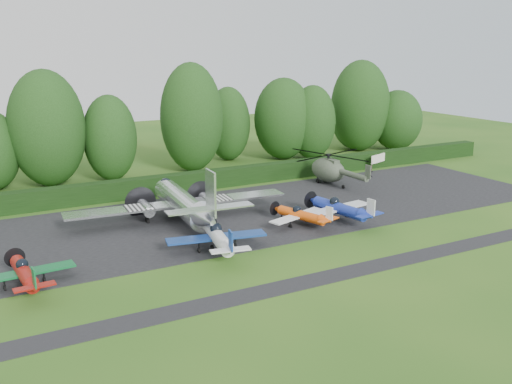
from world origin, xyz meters
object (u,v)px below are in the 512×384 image
light_plane_blue (339,208)px  helicopter (328,168)px  light_plane_orange (301,215)px  sign_board (378,159)px  transport_plane (183,203)px  light_plane_white (218,237)px  light_plane_red (24,273)px

light_plane_blue → helicopter: (7.50, 12.21, 0.65)m
light_plane_orange → light_plane_blue: bearing=10.3°
helicopter → sign_board: helicopter is taller
transport_plane → light_plane_white: size_ratio=2.49×
light_plane_orange → helicopter: size_ratio=0.52×
light_plane_white → helicopter: size_ratio=0.65×
light_plane_white → light_plane_blue: size_ratio=1.03×
transport_plane → light_plane_blue: 14.03m
light_plane_orange → helicopter: 16.30m
light_plane_white → light_plane_blue: (13.01, 2.04, -0.03)m
light_plane_blue → helicopter: bearing=67.0°
transport_plane → light_plane_white: transport_plane is taller
transport_plane → light_plane_red: size_ratio=2.92×
light_plane_orange → sign_board: bearing=52.6°
light_plane_blue → helicopter: size_ratio=0.63×
helicopter → transport_plane: bearing=-161.9°
light_plane_blue → sign_board: (17.80, 15.65, 0.09)m
transport_plane → sign_board: 31.80m
transport_plane → light_plane_white: (-0.44, -8.25, -0.58)m
light_plane_white → helicopter: 24.98m
transport_plane → light_plane_orange: size_ratio=3.11×
transport_plane → helicopter: size_ratio=1.62×
light_plane_red → light_plane_white: 13.97m
light_plane_red → helicopter: (34.47, 14.26, 0.80)m
light_plane_white → light_plane_orange: bearing=4.1°
transport_plane → helicopter: 20.94m
helicopter → sign_board: bearing=19.9°
light_plane_white → light_plane_blue: 13.16m
light_plane_red → helicopter: size_ratio=0.55×
light_plane_orange → light_plane_blue: (3.78, -0.48, 0.22)m
transport_plane → sign_board: bearing=13.0°
light_plane_white → helicopter: (20.50, 14.25, 0.62)m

